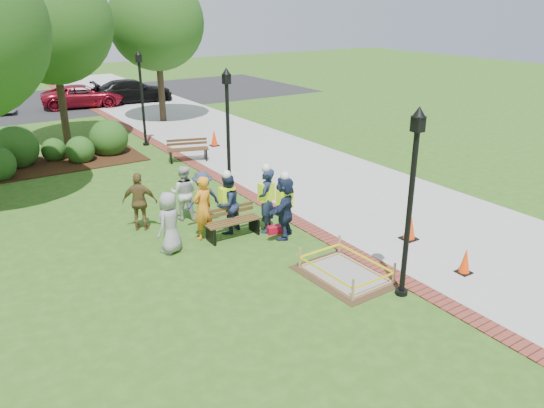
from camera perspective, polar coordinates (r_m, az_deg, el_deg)
ground at (r=13.77m, az=1.00°, el=-5.79°), size 100.00×100.00×0.00m
sidewalk at (r=24.23m, az=-2.50°, el=6.09°), size 6.00×60.00×0.02m
brick_edging at (r=22.80m, az=-9.55°, el=4.89°), size 0.50×60.00×0.03m
mulch_bed at (r=23.34m, az=-22.31°, el=3.98°), size 7.00×3.00×0.05m
parking_lot at (r=38.31m, az=-22.67°, el=10.01°), size 36.00×12.00×0.01m
wet_concrete_pad at (r=12.91m, az=7.90°, el=-6.75°), size 1.77×2.35×0.55m
bench_near at (r=14.86m, az=-4.24°, el=-2.61°), size 1.59×0.56×0.85m
bench_far at (r=22.30m, az=-9.00°, el=5.29°), size 1.75×1.03×0.90m
cone_front at (r=13.68m, az=20.06°, el=-5.84°), size 0.34×0.34×0.66m
cone_back at (r=15.09m, az=14.61°, el=-2.38°), size 0.42×0.42×0.82m
cone_far at (r=24.53m, az=-6.23°, el=7.03°), size 0.39×0.39×0.76m
toolbox at (r=15.13m, az=0.27°, el=-2.78°), size 0.47×0.32×0.22m
lamp_near at (r=11.49m, az=14.76°, el=1.39°), size 0.28×0.28×4.26m
lamp_mid at (r=17.62m, az=-4.78°, el=8.68°), size 0.28×0.28×4.26m
lamp_far at (r=24.85m, az=-13.87°, el=11.71°), size 0.28×0.28×4.26m
tree_back at (r=25.81m, az=-22.66°, el=17.47°), size 5.17×5.17×7.93m
tree_right at (r=29.90m, az=-12.35°, el=18.55°), size 4.99×4.99×7.71m
shrub_a at (r=22.23m, az=-27.25°, el=2.36°), size 1.36×1.36×1.36m
shrub_b at (r=23.75m, az=-25.59°, el=3.71°), size 1.79×1.79×1.79m
shrub_c at (r=23.36m, az=-19.80°, el=4.28°), size 1.17×1.17×1.17m
shrub_d at (r=24.22m, az=-16.98°, el=5.17°), size 1.64×1.64×1.64m
shrub_e at (r=24.05m, az=-22.28°, el=4.40°), size 1.00×1.00×1.00m
casual_person_a at (r=14.01m, az=-10.96°, el=-1.97°), size 0.63×0.57×1.65m
casual_person_b at (r=14.63m, az=-7.45°, el=-0.44°), size 0.66×0.51×1.81m
casual_person_c at (r=16.08m, az=-9.45°, el=1.18°), size 0.64×0.59×1.67m
casual_person_d at (r=15.56m, az=-14.03°, el=0.22°), size 0.65×0.59×1.71m
casual_person_e at (r=15.57m, az=-7.42°, el=0.57°), size 0.54×0.36×1.65m
hivis_worker_a at (r=14.60m, az=1.36°, el=-0.13°), size 0.67×0.64×1.92m
hivis_worker_b at (r=14.96m, az=-0.62°, el=0.60°), size 0.70×0.70×2.02m
hivis_worker_c at (r=14.96m, az=-4.82°, el=0.23°), size 0.64×0.54×1.85m
parked_car_c at (r=36.07m, az=-19.52°, el=9.82°), size 2.78×4.89×1.50m
parked_car_d at (r=36.91m, az=-14.64°, el=10.56°), size 2.61×5.13×1.61m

